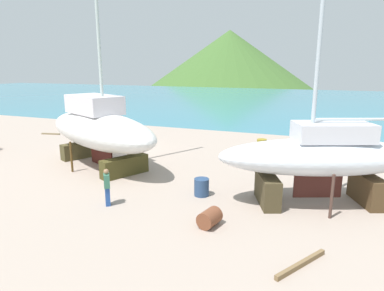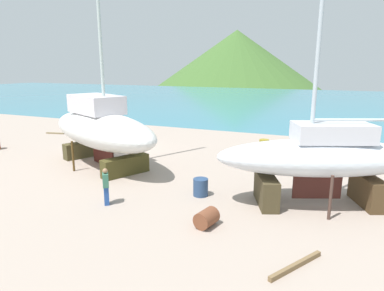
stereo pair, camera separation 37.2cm
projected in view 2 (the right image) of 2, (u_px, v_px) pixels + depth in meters
ground_plane at (99, 159)px, 21.48m from camera, size 48.84×48.84×0.00m
sea_water at (253, 99)px, 59.90m from camera, size 175.85×61.33×0.01m
headland_hill at (236, 81)px, 138.04m from camera, size 115.86×115.86×39.71m
sailboat_mid_port at (101, 128)px, 19.75m from camera, size 10.51×7.28×16.09m
sailboat_large_starboard at (320, 157)px, 13.98m from camera, size 8.93×5.70×12.87m
worker at (106, 186)px, 14.26m from camera, size 0.46×0.50×1.61m
barrel_by_slipway at (143, 134)px, 27.76m from camera, size 0.93×0.78×0.64m
barrel_rust_mid at (201, 187)px, 15.34m from camera, size 0.88×0.88×0.80m
barrel_rust_near at (296, 157)px, 20.73m from camera, size 0.90×0.99×0.65m
barrel_tipped_right at (264, 146)px, 23.05m from camera, size 0.84×0.84×0.90m
barrel_ochre at (207, 218)px, 12.40m from camera, size 0.82×0.98×0.65m
timber_plank_near at (296, 266)px, 9.87m from camera, size 1.28×2.03×0.16m
timber_short_cross at (55, 133)px, 29.48m from camera, size 1.66×0.55×0.10m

